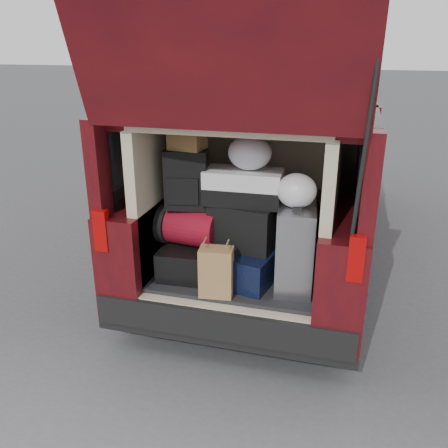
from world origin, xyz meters
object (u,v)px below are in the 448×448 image
at_px(red_duffel, 190,226).
at_px(black_soft_case, 243,226).
at_px(navy_hardshell, 246,262).
at_px(silver_roller, 295,248).
at_px(backpack, 186,179).
at_px(kraft_bag, 216,272).
at_px(twotone_duffel, 244,187).
at_px(black_hardshell, 192,256).

xyz_separation_m(red_duffel, black_soft_case, (0.42, 0.02, 0.04)).
relative_size(navy_hardshell, silver_roller, 0.90).
distance_m(silver_roller, backpack, 0.94).
bearing_deg(kraft_bag, silver_roller, 20.10).
bearing_deg(red_duffel, navy_hardshell, 7.90).
xyz_separation_m(kraft_bag, red_duffel, (-0.30, 0.31, 0.20)).
relative_size(black_soft_case, twotone_duffel, 0.84).
height_order(black_hardshell, black_soft_case, black_soft_case).
relative_size(silver_roller, backpack, 1.41).
bearing_deg(kraft_bag, navy_hardshell, 59.11).
distance_m(black_soft_case, backpack, 0.55).
height_order(navy_hardshell, black_soft_case, black_soft_case).
bearing_deg(red_duffel, backpack, 171.83).
relative_size(silver_roller, kraft_bag, 1.73).
relative_size(navy_hardshell, red_duffel, 1.24).
distance_m(red_duffel, black_soft_case, 0.42).
bearing_deg(red_duffel, twotone_duffel, 13.37).
bearing_deg(backpack, kraft_bag, -55.50).
bearing_deg(navy_hardshell, backpack, -167.38).
xyz_separation_m(silver_roller, kraft_bag, (-0.52, -0.26, -0.13)).
bearing_deg(twotone_duffel, silver_roller, -15.63).
relative_size(navy_hardshell, kraft_bag, 1.56).
bearing_deg(black_soft_case, navy_hardshell, -6.98).
xyz_separation_m(black_hardshell, kraft_bag, (0.30, -0.33, 0.07)).
xyz_separation_m(red_duffel, backpack, (-0.02, 0.00, 0.37)).
distance_m(silver_roller, twotone_duffel, 0.58).
bearing_deg(backpack, black_hardshell, 17.24).
distance_m(black_hardshell, red_duffel, 0.26).
xyz_separation_m(navy_hardshell, backpack, (-0.47, -0.01, 0.63)).
relative_size(black_hardshell, kraft_bag, 1.60).
distance_m(navy_hardshell, silver_roller, 0.42).
height_order(kraft_bag, black_soft_case, black_soft_case).
bearing_deg(silver_roller, red_duffel, 170.67).
distance_m(kraft_bag, black_soft_case, 0.42).
height_order(silver_roller, red_duffel, silver_roller).
bearing_deg(kraft_bag, black_hardshell, 125.17).
xyz_separation_m(black_hardshell, silver_roller, (0.81, -0.07, 0.20)).
xyz_separation_m(silver_roller, backpack, (-0.84, 0.06, 0.44)).
bearing_deg(navy_hardshell, silver_roller, 1.94).
relative_size(black_hardshell, backpack, 1.30).
bearing_deg(black_hardshell, kraft_bag, -51.31).
bearing_deg(backpack, black_soft_case, -8.36).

